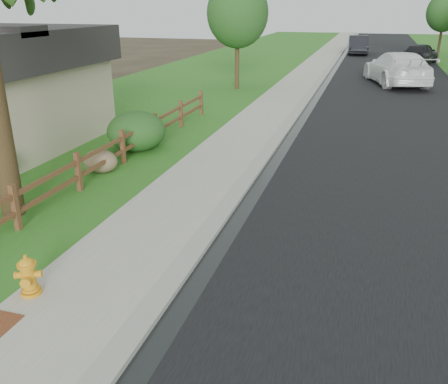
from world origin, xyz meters
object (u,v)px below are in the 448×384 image
(dark_car_mid, at_px, (420,53))
(fire_hydrant, at_px, (28,276))
(ranch_fence, at_px, (102,157))
(white_suv, at_px, (397,68))

(dark_car_mid, bearing_deg, fire_hydrant, 96.36)
(ranch_fence, distance_m, fire_hydrant, 5.97)
(white_suv, bearing_deg, fire_hydrant, 60.41)
(fire_hydrant, height_order, white_suv, white_suv)
(fire_hydrant, distance_m, white_suv, 26.39)
(fire_hydrant, xyz_separation_m, white_suv, (6.61, 25.55, 0.55))
(white_suv, relative_size, dark_car_mid, 1.36)
(fire_hydrant, distance_m, dark_car_mid, 38.19)
(fire_hydrant, relative_size, white_suv, 0.11)
(dark_car_mid, bearing_deg, ranch_fence, 90.92)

